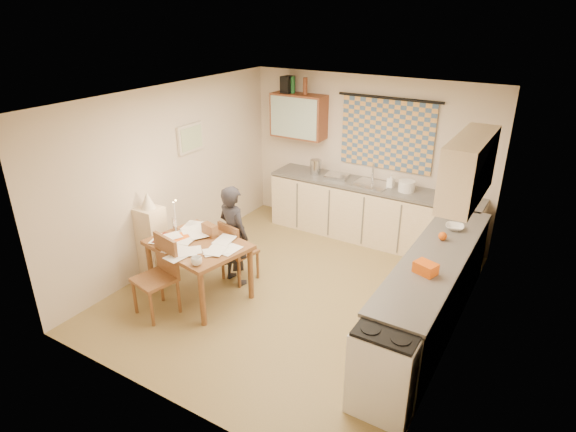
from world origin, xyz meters
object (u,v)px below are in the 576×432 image
Objects in this scene: stove at (387,367)px; person at (234,235)px; chair_far at (239,262)px; counter_back at (370,213)px; shelf_stand at (153,243)px; dining_table at (200,269)px; counter_right at (432,291)px.

person reaches higher than stove.
chair_far is 0.63× the size of person.
shelf_stand is at bearing -128.73° from counter_back.
chair_far is 0.85× the size of shelf_stand.
dining_table is at bearing 168.32° from stove.
person reaches higher than counter_right.
person is at bearing -170.97° from counter_right.
stove is 0.65× the size of person.
person is at bearing 85.73° from chair_far.
stove is at bearing -90.00° from counter_right.
dining_table is at bearing -161.33° from counter_right.
dining_table is at bearing -3.18° from shelf_stand.
dining_table is 0.96× the size of person.
counter_back is 2.91m from dining_table.
counter_right is 3.64m from shelf_stand.
dining_table is (-2.69, -0.91, -0.07)m from counter_right.
chair_far is 1.19m from shelf_stand.
chair_far reaches higher than dining_table.
person is (-2.52, -0.40, 0.23)m from counter_right.
stove is (0.00, -1.46, -0.01)m from counter_right.
dining_table is 1.30× the size of shelf_stand.
counter_right is at bearing 13.66° from shelf_stand.
person is at bearing -116.39° from counter_back.
chair_far is at bearing -116.69° from counter_back.
shelf_stand reaches higher than chair_far.
shelf_stand reaches higher than counter_right.
person is 1.13m from shelf_stand.
person is (-0.02, -0.07, 0.42)m from chair_far.
chair_far is (-2.50, -0.33, -0.18)m from counter_right.
chair_far is 0.42m from person.
dining_table is 0.62m from person.
counter_right is 3.31× the size of stove.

